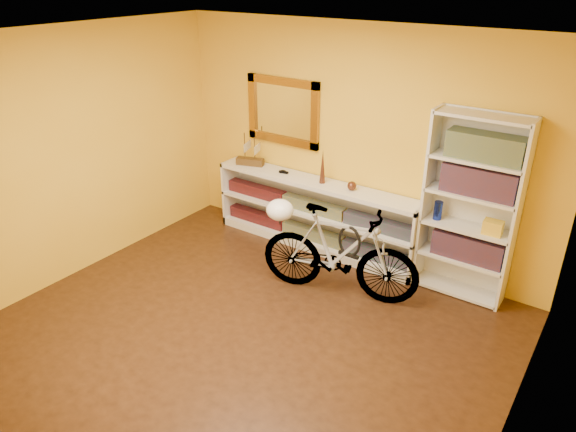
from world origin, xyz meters
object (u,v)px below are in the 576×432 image
Objects in this scene: bicycle at (339,253)px; helmet at (280,210)px; bookcase at (470,209)px; console_unit at (314,214)px.

bicycle reaches higher than helmet.
bicycle is (-1.01, -0.75, -0.46)m from bookcase.
console_unit is 1.83m from bookcase.
console_unit is at bearing -179.18° from bookcase.
helmet is at bearing -150.59° from bookcase.
bicycle is at bearing -44.29° from console_unit.
helmet is at bearing 90.00° from bicycle.
console_unit is at bearing 98.54° from helmet.
bookcase is at bearing 0.82° from console_unit.
bookcase is at bearing -67.77° from bicycle.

